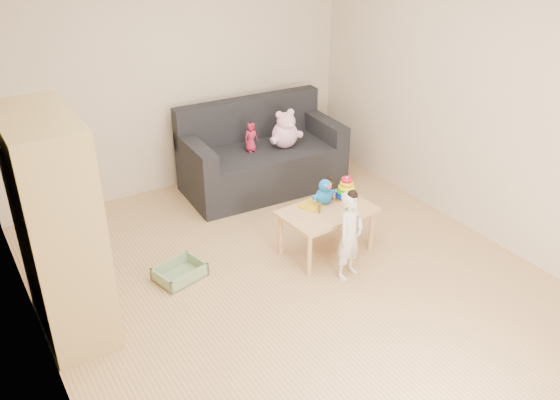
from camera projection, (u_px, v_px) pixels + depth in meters
room at (291, 140)px, 4.57m from camera, size 4.50×4.50×4.50m
wardrobe at (57, 229)px, 4.25m from camera, size 0.48×0.96×1.72m
sofa at (263, 168)px, 6.63m from camera, size 1.77×0.96×0.49m
play_table at (326, 231)px, 5.47m from camera, size 0.88×0.59×0.44m
storage_bin at (180, 272)px, 5.16m from camera, size 0.47×0.40×0.12m
toddler at (350, 236)px, 5.04m from camera, size 0.34×0.28×0.79m
pink_bear at (285, 132)px, 6.46m from camera, size 0.33×0.29×0.36m
doll at (251, 137)px, 6.37m from camera, size 0.17×0.13×0.32m
ring_stacker at (346, 191)px, 5.49m from camera, size 0.20×0.20×0.23m
brown_bottle at (329, 190)px, 5.51m from camera, size 0.07×0.07×0.22m
blue_plush at (324, 191)px, 5.42m from camera, size 0.23×0.19×0.25m
wooden_figure at (319, 208)px, 5.28m from camera, size 0.05×0.05×0.11m
yellow_book at (311, 206)px, 5.42m from camera, size 0.22×0.22×0.01m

